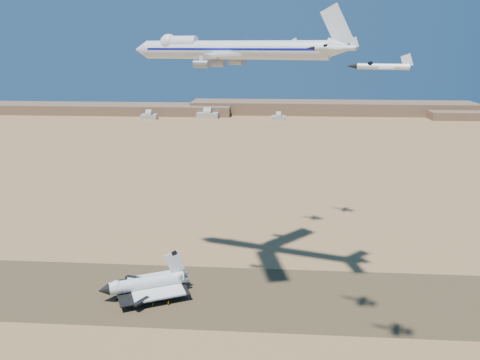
# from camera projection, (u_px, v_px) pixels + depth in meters

# --- Properties ---
(ground) EXTENTS (1200.00, 1200.00, 0.00)m
(ground) POSITION_uv_depth(u_px,v_px,m) (191.00, 294.00, 194.16)
(ground) COLOR #A27648
(ground) RESTS_ON ground
(runway) EXTENTS (600.00, 50.00, 0.06)m
(runway) POSITION_uv_depth(u_px,v_px,m) (191.00, 294.00, 194.16)
(runway) COLOR brown
(runway) RESTS_ON ground
(ridgeline) EXTENTS (960.00, 90.00, 18.00)m
(ridgeline) POSITION_uv_depth(u_px,v_px,m) (295.00, 109.00, 692.89)
(ridgeline) COLOR brown
(ridgeline) RESTS_ON ground
(hangars) EXTENTS (200.50, 29.50, 30.00)m
(hangars) POSITION_uv_depth(u_px,v_px,m) (204.00, 115.00, 655.61)
(hangars) COLOR #BCB8A7
(hangars) RESTS_ON ground
(shuttle) EXTENTS (37.27, 31.82, 18.15)m
(shuttle) POSITION_uv_depth(u_px,v_px,m) (146.00, 284.00, 192.19)
(shuttle) COLOR white
(shuttle) RESTS_ON runway
(carrier_747) EXTENTS (87.57, 65.52, 21.87)m
(carrier_747) POSITION_uv_depth(u_px,v_px,m) (226.00, 50.00, 178.95)
(carrier_747) COLOR white
(crew_a) EXTENTS (0.49, 0.70, 1.84)m
(crew_a) POSITION_uv_depth(u_px,v_px,m) (164.00, 299.00, 188.76)
(crew_a) COLOR orange
(crew_a) RESTS_ON runway
(crew_b) EXTENTS (0.73, 0.91, 1.65)m
(crew_b) POSITION_uv_depth(u_px,v_px,m) (153.00, 304.00, 184.85)
(crew_b) COLOR orange
(crew_b) RESTS_ON runway
(crew_c) EXTENTS (1.23, 1.11, 1.89)m
(crew_c) POSITION_uv_depth(u_px,v_px,m) (168.00, 303.00, 185.44)
(crew_c) COLOR orange
(crew_c) RESTS_ON runway
(chase_jet_a) EXTENTS (14.25, 8.79, 3.71)m
(chase_jet_a) POSITION_uv_depth(u_px,v_px,m) (334.00, 48.00, 130.36)
(chase_jet_a) COLOR white
(chase_jet_b) EXTENTS (15.32, 8.93, 3.90)m
(chase_jet_b) POSITION_uv_depth(u_px,v_px,m) (382.00, 66.00, 113.97)
(chase_jet_b) COLOR white
(chase_jet_c) EXTENTS (13.71, 7.82, 3.46)m
(chase_jet_c) POSITION_uv_depth(u_px,v_px,m) (284.00, 44.00, 220.55)
(chase_jet_c) COLOR white
(chase_jet_d) EXTENTS (13.91, 8.64, 3.62)m
(chase_jet_d) POSITION_uv_depth(u_px,v_px,m) (325.00, 44.00, 235.00)
(chase_jet_d) COLOR white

